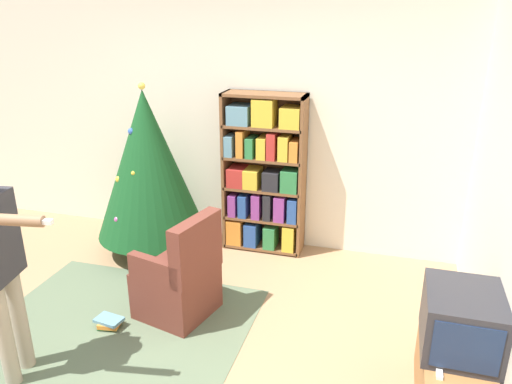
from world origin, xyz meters
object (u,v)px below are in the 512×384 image
bookshelf (264,176)px  standing_person (0,260)px  television (462,321)px  armchair (180,280)px  christmas_tree (148,165)px

bookshelf → standing_person: bookshelf is taller
television → standing_person: bearing=-170.5°
bookshelf → television: bearing=-47.2°
bookshelf → television: 2.61m
bookshelf → standing_person: (-1.14, -2.40, 0.09)m
television → armchair: size_ratio=0.59×
television → christmas_tree: christmas_tree is taller
christmas_tree → bookshelf: bearing=19.6°
television → armchair: (-2.12, 0.52, -0.36)m
bookshelf → armchair: bearing=-104.1°
bookshelf → christmas_tree: size_ratio=0.93×
armchair → standing_person: standing_person is taller
television → christmas_tree: size_ratio=0.30×
standing_person → television: bearing=90.0°
christmas_tree → standing_person: 2.01m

